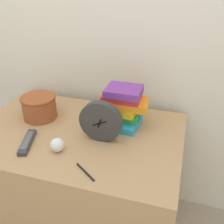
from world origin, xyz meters
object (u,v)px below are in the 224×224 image
tv_remote (27,142)px  book_stack (122,106)px  basket (39,106)px  desk_clock (101,122)px  pen (85,172)px  crumpled_paper_ball (57,145)px

tv_remote → book_stack: bearing=38.4°
book_stack → tv_remote: size_ratio=1.35×
basket → tv_remote: (0.07, -0.24, -0.06)m
desk_clock → pen: size_ratio=1.89×
desk_clock → book_stack: (0.06, 0.17, 0.00)m
basket → tv_remote: 0.25m
basket → crumpled_paper_ball: bearing=-46.9°
basket → tv_remote: size_ratio=0.98×
book_stack → pen: size_ratio=2.42×
book_stack → basket: book_stack is taller
basket → crumpled_paper_ball: (0.22, -0.24, -0.04)m
desk_clock → tv_remote: size_ratio=1.06×
book_stack → pen: bearing=-96.4°
desk_clock → tv_remote: desk_clock is taller
crumpled_paper_ball → pen: 0.20m
desk_clock → pen: 0.25m
basket → desk_clock: bearing=-15.3°
pen → desk_clock: bearing=93.0°
tv_remote → crumpled_paper_ball: 0.16m
tv_remote → crumpled_paper_ball: crumpled_paper_ball is taller
crumpled_paper_ball → pen: bearing=-29.7°
crumpled_paper_ball → book_stack: bearing=54.2°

